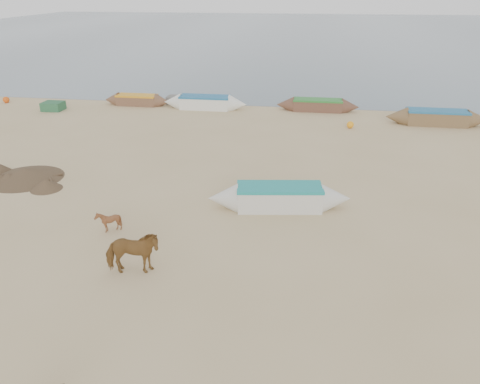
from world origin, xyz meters
TOP-DOWN VIEW (x-y plane):
  - ground at (0.00, 0.00)m, footprint 140.00×140.00m
  - sea at (0.00, 82.00)m, footprint 160.00×160.00m
  - cow_adult at (-2.69, -0.53)m, footprint 1.87×1.12m
  - calf_front at (-4.58, 1.96)m, footprint 0.86×0.79m
  - near_canoe at (1.48, 4.86)m, footprint 5.89×2.06m
  - debris_pile at (-10.54, 6.22)m, footprint 3.48×3.48m
  - waterline_canoes at (-1.39, 20.06)m, footprint 48.65×3.80m
  - beach_clutter at (4.03, 20.04)m, footprint 44.55×5.57m

SIDE VIEW (x-z plane):
  - ground at x=0.00m, z-range 0.00..0.00m
  - sea at x=0.00m, z-range 0.01..0.01m
  - debris_pile at x=-10.54m, z-range 0.00..0.50m
  - beach_clutter at x=4.03m, z-range -0.02..0.62m
  - calf_front at x=-4.58m, z-range 0.00..0.83m
  - waterline_canoes at x=-1.39m, z-range -0.05..0.92m
  - near_canoe at x=1.48m, z-range 0.00..0.98m
  - cow_adult at x=-2.69m, z-range 0.00..1.48m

